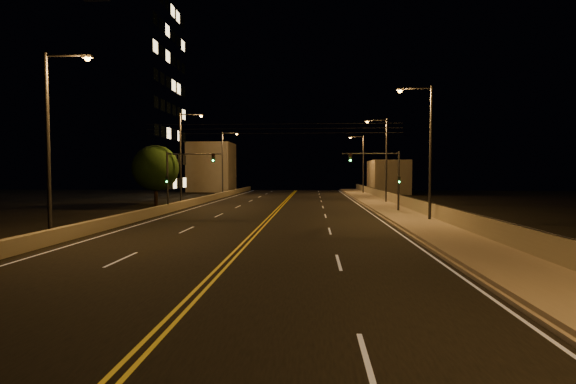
# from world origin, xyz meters

# --- Properties ---
(road) EXTENTS (18.00, 120.00, 0.02)m
(road) POSITION_xyz_m (0.00, 20.00, 0.01)
(road) COLOR black
(road) RESTS_ON ground
(sidewalk) EXTENTS (3.60, 120.00, 0.30)m
(sidewalk) POSITION_xyz_m (10.80, 20.00, 0.15)
(sidewalk) COLOR gray
(sidewalk) RESTS_ON ground
(curb) EXTENTS (0.14, 120.00, 0.15)m
(curb) POSITION_xyz_m (8.93, 20.00, 0.07)
(curb) COLOR gray
(curb) RESTS_ON ground
(parapet_wall) EXTENTS (0.30, 120.00, 1.00)m
(parapet_wall) POSITION_xyz_m (12.45, 20.00, 0.80)
(parapet_wall) COLOR gray
(parapet_wall) RESTS_ON sidewalk
(jersey_barrier) EXTENTS (0.45, 120.00, 0.76)m
(jersey_barrier) POSITION_xyz_m (-9.77, 20.00, 0.38)
(jersey_barrier) COLOR gray
(jersey_barrier) RESTS_ON ground
(distant_building_right) EXTENTS (6.00, 10.00, 5.75)m
(distant_building_right) POSITION_xyz_m (16.50, 67.38, 2.88)
(distant_building_right) COLOR gray
(distant_building_right) RESTS_ON ground
(distant_building_left) EXTENTS (8.00, 8.00, 9.31)m
(distant_building_left) POSITION_xyz_m (-16.00, 72.96, 4.66)
(distant_building_left) COLOR gray
(distant_building_left) RESTS_ON ground
(parapet_rail) EXTENTS (0.06, 120.00, 0.06)m
(parapet_rail) POSITION_xyz_m (12.45, 20.00, 1.33)
(parapet_rail) COLOR black
(parapet_rail) RESTS_ON parapet_wall
(lane_markings) EXTENTS (17.32, 116.00, 0.00)m
(lane_markings) POSITION_xyz_m (0.00, 19.93, 0.02)
(lane_markings) COLOR silver
(lane_markings) RESTS_ON road
(streetlight_1) EXTENTS (2.55, 0.28, 9.74)m
(streetlight_1) POSITION_xyz_m (11.54, 24.00, 5.59)
(streetlight_1) COLOR #2D2D33
(streetlight_1) RESTS_ON ground
(streetlight_2) EXTENTS (2.55, 0.28, 9.74)m
(streetlight_2) POSITION_xyz_m (11.54, 41.93, 5.59)
(streetlight_2) COLOR #2D2D33
(streetlight_2) RESTS_ON ground
(streetlight_3) EXTENTS (2.55, 0.28, 9.74)m
(streetlight_3) POSITION_xyz_m (11.54, 63.69, 5.59)
(streetlight_3) COLOR #2D2D33
(streetlight_3) RESTS_ON ground
(streetlight_4) EXTENTS (2.55, 0.28, 9.74)m
(streetlight_4) POSITION_xyz_m (-9.94, 14.53, 5.59)
(streetlight_4) COLOR #2D2D33
(streetlight_4) RESTS_ON ground
(streetlight_5) EXTENTS (2.55, 0.28, 9.74)m
(streetlight_5) POSITION_xyz_m (-9.94, 36.03, 5.59)
(streetlight_5) COLOR #2D2D33
(streetlight_5) RESTS_ON ground
(streetlight_6) EXTENTS (2.55, 0.28, 9.74)m
(streetlight_6) POSITION_xyz_m (-9.94, 55.96, 5.59)
(streetlight_6) COLOR #2D2D33
(streetlight_6) RESTS_ON ground
(traffic_signal_right) EXTENTS (5.11, 0.31, 5.52)m
(traffic_signal_right) POSITION_xyz_m (9.93, 30.99, 3.54)
(traffic_signal_right) COLOR #2D2D33
(traffic_signal_right) RESTS_ON ground
(traffic_signal_left) EXTENTS (5.11, 0.31, 5.52)m
(traffic_signal_left) POSITION_xyz_m (-8.73, 30.99, 3.54)
(traffic_signal_left) COLOR #2D2D33
(traffic_signal_left) RESTS_ON ground
(overhead_wires) EXTENTS (22.00, 0.03, 0.83)m
(overhead_wires) POSITION_xyz_m (0.00, 29.50, 7.40)
(overhead_wires) COLOR black
(building_tower) EXTENTS (24.00, 15.00, 31.17)m
(building_tower) POSITION_xyz_m (-29.74, 55.32, 15.01)
(building_tower) COLOR gray
(building_tower) RESTS_ON ground
(tree_0) EXTENTS (4.81, 4.81, 6.52)m
(tree_0) POSITION_xyz_m (-13.12, 36.79, 4.11)
(tree_0) COLOR black
(tree_0) RESTS_ON ground
(tree_1) EXTENTS (4.96, 4.96, 6.72)m
(tree_1) POSITION_xyz_m (-16.09, 44.34, 4.24)
(tree_1) COLOR black
(tree_1) RESTS_ON ground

